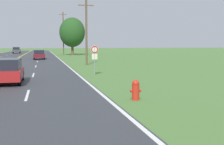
# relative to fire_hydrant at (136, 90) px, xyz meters

# --- Properties ---
(fire_hydrant) EXTENTS (0.48, 0.32, 0.87)m
(fire_hydrant) POSITION_rel_fire_hydrant_xyz_m (0.00, 0.00, 0.00)
(fire_hydrant) COLOR red
(fire_hydrant) RESTS_ON ground
(traffic_sign) EXTENTS (0.60, 0.10, 2.29)m
(traffic_sign) POSITION_rel_fire_hydrant_xyz_m (0.10, 10.22, 1.28)
(traffic_sign) COLOR gray
(traffic_sign) RESTS_ON ground
(utility_pole_midground) EXTENTS (1.80, 0.24, 7.48)m
(utility_pole_midground) POSITION_rel_fire_hydrant_xyz_m (1.19, 21.42, 3.45)
(utility_pole_midground) COLOR brown
(utility_pole_midground) RESTS_ON ground
(utility_pole_far) EXTENTS (1.80, 0.24, 9.98)m
(utility_pole_far) POSITION_rel_fire_hydrant_xyz_m (1.02, 55.97, 4.70)
(utility_pole_far) COLOR brown
(utility_pole_far) RESTS_ON ground
(tree_behind_sign) EXTENTS (5.89, 5.89, 8.60)m
(tree_behind_sign) POSITION_rel_fire_hydrant_xyz_m (2.96, 54.36, 4.75)
(tree_behind_sign) COLOR brown
(tree_behind_sign) RESTS_ON ground
(car_red_hatchback_nearest) EXTENTS (1.95, 3.96, 1.51)m
(car_red_hatchback_nearest) POSITION_rel_fire_hydrant_xyz_m (-6.04, 6.92, 0.35)
(car_red_hatchback_nearest) COLOR black
(car_red_hatchback_nearest) RESTS_ON ground
(car_maroon_hatchback_approaching) EXTENTS (1.91, 4.32, 1.51)m
(car_maroon_hatchback_approaching) POSITION_rel_fire_hydrant_xyz_m (-4.38, 36.23, 0.37)
(car_maroon_hatchback_approaching) COLOR black
(car_maroon_hatchback_approaching) RESTS_ON ground
(car_dark_grey_suv_mid_far) EXTENTS (1.99, 4.41, 1.70)m
(car_dark_grey_suv_mid_far) POSITION_rel_fire_hydrant_xyz_m (-10.75, 70.07, 0.47)
(car_dark_grey_suv_mid_far) COLOR black
(car_dark_grey_suv_mid_far) RESTS_ON ground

